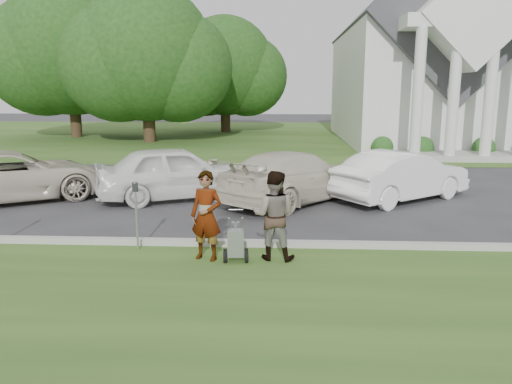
# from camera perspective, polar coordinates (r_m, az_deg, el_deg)

# --- Properties ---
(ground) EXTENTS (120.00, 120.00, 0.00)m
(ground) POSITION_cam_1_polar(r_m,az_deg,el_deg) (10.13, 0.36, -7.27)
(ground) COLOR #333335
(ground) RESTS_ON ground
(grass_strip) EXTENTS (80.00, 7.00, 0.01)m
(grass_strip) POSITION_cam_1_polar(r_m,az_deg,el_deg) (7.35, -0.71, -14.80)
(grass_strip) COLOR #2C521C
(grass_strip) RESTS_ON ground
(church_lawn) EXTENTS (80.00, 30.00, 0.01)m
(church_lawn) POSITION_cam_1_polar(r_m,az_deg,el_deg) (36.72, 2.25, 6.48)
(church_lawn) COLOR #2C521C
(church_lawn) RESTS_ON ground
(curb) EXTENTS (80.00, 0.18, 0.15)m
(curb) POSITION_cam_1_polar(r_m,az_deg,el_deg) (10.63, 0.50, -5.93)
(curb) COLOR #9E9E93
(curb) RESTS_ON ground
(church) EXTENTS (9.19, 19.00, 24.10)m
(church) POSITION_cam_1_polar(r_m,az_deg,el_deg) (33.90, 18.24, 15.54)
(church) COLOR white
(church) RESTS_ON ground
(tree_left) EXTENTS (10.63, 8.40, 9.71)m
(tree_left) POSITION_cam_1_polar(r_m,az_deg,el_deg) (32.72, -12.44, 14.55)
(tree_left) COLOR #332316
(tree_left) RESTS_ON ground
(tree_far) EXTENTS (11.64, 9.20, 10.73)m
(tree_far) POSITION_cam_1_polar(r_m,az_deg,el_deg) (37.53, -20.41, 14.59)
(tree_far) COLOR #332316
(tree_far) RESTS_ON ground
(tree_back) EXTENTS (9.61, 7.60, 8.89)m
(tree_back) POSITION_cam_1_polar(r_m,az_deg,el_deg) (39.84, -3.59, 13.66)
(tree_back) COLOR #332316
(tree_back) RESTS_ON ground
(striping_cart) EXTENTS (0.50, 0.97, 0.88)m
(striping_cart) POSITION_cam_1_polar(r_m,az_deg,el_deg) (9.63, -2.33, -5.93)
(striping_cart) COLOR black
(striping_cart) RESTS_ON ground
(person_left) EXTENTS (0.73, 0.59, 1.75)m
(person_left) POSITION_cam_1_polar(r_m,az_deg,el_deg) (9.69, -5.70, -2.80)
(person_left) COLOR #999999
(person_left) RESTS_ON ground
(person_right) EXTENTS (0.94, 0.78, 1.75)m
(person_right) POSITION_cam_1_polar(r_m,az_deg,el_deg) (9.68, 2.03, -2.77)
(person_right) COLOR #999999
(person_right) RESTS_ON ground
(parking_meter_near) EXTENTS (0.10, 0.09, 1.45)m
(parking_meter_near) POSITION_cam_1_polar(r_m,az_deg,el_deg) (10.49, -13.54, -1.74)
(parking_meter_near) COLOR #96999F
(parking_meter_near) RESTS_ON ground
(car_a) EXTENTS (5.89, 5.01, 1.50)m
(car_a) POSITION_cam_1_polar(r_m,az_deg,el_deg) (16.60, -25.92, 1.68)
(car_a) COLOR beige
(car_a) RESTS_ON ground
(car_b) EXTENTS (5.18, 3.72, 1.64)m
(car_b) POSITION_cam_1_polar(r_m,az_deg,el_deg) (15.32, -9.10, 2.23)
(car_b) COLOR white
(car_b) RESTS_ON ground
(car_c) EXTENTS (4.93, 5.37, 1.51)m
(car_c) POSITION_cam_1_polar(r_m,az_deg,el_deg) (14.81, 4.36, 1.77)
(car_c) COLOR beige
(car_c) RESTS_ON ground
(car_d) EXTENTS (4.59, 4.01, 1.50)m
(car_d) POSITION_cam_1_polar(r_m,az_deg,el_deg) (15.58, 16.32, 1.80)
(car_d) COLOR white
(car_d) RESTS_ON ground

